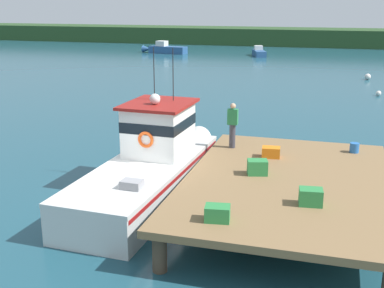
% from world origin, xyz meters
% --- Properties ---
extents(ground_plane, '(200.00, 200.00, 0.00)m').
position_xyz_m(ground_plane, '(0.00, 0.00, 0.00)').
color(ground_plane, '#1E4C5B').
extents(dock, '(6.00, 9.00, 1.20)m').
position_xyz_m(dock, '(4.80, 0.00, 1.07)').
color(dock, '#4C3D2D').
rests_on(dock, ground).
extents(main_fishing_boat, '(2.87, 9.87, 4.80)m').
position_xyz_m(main_fishing_boat, '(0.22, 0.73, 1.01)').
color(main_fishing_boat, silver).
rests_on(main_fishing_boat, ground).
extents(crate_stack_mid_dock, '(0.64, 0.50, 0.35)m').
position_xyz_m(crate_stack_mid_dock, '(4.03, 2.02, 1.38)').
color(crate_stack_mid_dock, orange).
rests_on(crate_stack_mid_dock, dock).
extents(crate_single_by_cleat, '(0.66, 0.52, 0.38)m').
position_xyz_m(crate_single_by_cleat, '(3.46, -3.44, 1.39)').
color(crate_single_by_cleat, '#2D8442').
rests_on(crate_single_by_cleat, dock).
extents(crate_stack_near_edge, '(0.65, 0.51, 0.44)m').
position_xyz_m(crate_stack_near_edge, '(5.56, -1.82, 1.42)').
color(crate_stack_near_edge, '#2D8442').
rests_on(crate_stack_near_edge, dock).
extents(crate_single_far, '(0.69, 0.58, 0.46)m').
position_xyz_m(crate_single_far, '(3.86, 0.17, 1.43)').
color(crate_single_far, '#2D8442').
rests_on(crate_single_far, dock).
extents(bait_bucket, '(0.32, 0.32, 0.34)m').
position_xyz_m(bait_bucket, '(6.76, 3.39, 1.37)').
color(bait_bucket, '#2866B2').
rests_on(bait_bucket, dock).
extents(deckhand_by_the_boat, '(0.36, 0.22, 1.63)m').
position_xyz_m(deckhand_by_the_boat, '(2.53, 2.80, 2.06)').
color(deckhand_by_the_boat, '#383842').
rests_on(deckhand_by_the_boat, dock).
extents(moored_boat_outer_mooring, '(2.26, 4.65, 1.17)m').
position_xyz_m(moored_boat_outer_mooring, '(-3.09, 45.60, 0.40)').
color(moored_boat_outer_mooring, '#285184').
rests_on(moored_boat_outer_mooring, ground).
extents(moored_boat_far_left, '(6.02, 2.14, 1.50)m').
position_xyz_m(moored_boat_far_left, '(-14.82, 45.38, 0.52)').
color(moored_boat_far_left, '#285184').
rests_on(moored_boat_far_left, ground).
extents(mooring_buoy_spare_mooring, '(0.36, 0.36, 0.36)m').
position_xyz_m(mooring_buoy_spare_mooring, '(8.86, 21.94, 0.18)').
color(mooring_buoy_spare_mooring, silver).
rests_on(mooring_buoy_spare_mooring, ground).
extents(mooring_buoy_inshore, '(0.50, 0.50, 0.50)m').
position_xyz_m(mooring_buoy_inshore, '(8.48, 29.45, 0.25)').
color(mooring_buoy_inshore, silver).
rests_on(mooring_buoy_inshore, ground).
extents(far_shoreline, '(120.00, 8.00, 2.40)m').
position_xyz_m(far_shoreline, '(0.00, 62.00, 1.20)').
color(far_shoreline, '#284723').
rests_on(far_shoreline, ground).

